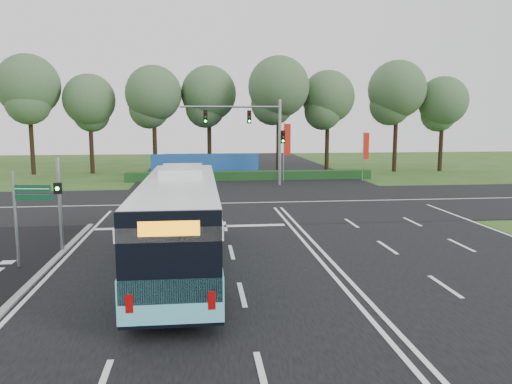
# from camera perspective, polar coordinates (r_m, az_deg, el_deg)

# --- Properties ---
(ground) EXTENTS (120.00, 120.00, 0.00)m
(ground) POSITION_cam_1_polar(r_m,az_deg,el_deg) (20.96, 6.28, -6.69)
(ground) COLOR #294A18
(ground) RESTS_ON ground
(road_main) EXTENTS (20.00, 120.00, 0.04)m
(road_main) POSITION_cam_1_polar(r_m,az_deg,el_deg) (20.96, 6.28, -6.63)
(road_main) COLOR black
(road_main) RESTS_ON ground
(road_cross) EXTENTS (120.00, 14.00, 0.05)m
(road_cross) POSITION_cam_1_polar(r_m,az_deg,el_deg) (32.51, 1.61, -1.23)
(road_cross) COLOR black
(road_cross) RESTS_ON ground
(kerb_strip) EXTENTS (0.25, 18.00, 0.12)m
(kerb_strip) POSITION_cam_1_polar(r_m,az_deg,el_deg) (18.43, -24.07, -9.30)
(kerb_strip) COLOR gray
(kerb_strip) RESTS_ON ground
(city_bus) EXTENTS (2.71, 12.29, 3.52)m
(city_bus) POSITION_cam_1_polar(r_m,az_deg,el_deg) (18.02, -8.66, -3.41)
(city_bus) COLOR #65D9EC
(city_bus) RESTS_ON ground
(pedestrian_signal) EXTENTS (0.34, 0.44, 3.89)m
(pedestrian_signal) POSITION_cam_1_polar(r_m,az_deg,el_deg) (21.70, -21.54, -0.97)
(pedestrian_signal) COLOR gray
(pedestrian_signal) RESTS_ON ground
(street_sign) EXTENTS (1.39, 0.28, 3.58)m
(street_sign) POSITION_cam_1_polar(r_m,az_deg,el_deg) (19.78, -25.02, -1.56)
(street_sign) COLOR gray
(street_sign) RESTS_ON ground
(banner_flag_mid) EXTENTS (0.71, 0.35, 5.14)m
(banner_flag_mid) POSITION_cam_1_polar(r_m,az_deg,el_deg) (44.07, 3.47, 5.58)
(banner_flag_mid) COLOR gray
(banner_flag_mid) RESTS_ON ground
(banner_flag_right) EXTENTS (0.62, 0.24, 4.36)m
(banner_flag_right) POSITION_cam_1_polar(r_m,az_deg,el_deg) (44.86, 12.38, 4.84)
(banner_flag_right) COLOR gray
(banner_flag_right) RESTS_ON ground
(traffic_light_gantry) EXTENTS (8.41, 0.28, 7.00)m
(traffic_light_gantry) POSITION_cam_1_polar(r_m,az_deg,el_deg) (40.53, 0.22, 7.25)
(traffic_light_gantry) COLOR gray
(traffic_light_gantry) RESTS_ON ground
(hedge) EXTENTS (22.00, 1.20, 0.80)m
(hedge) POSITION_cam_1_polar(r_m,az_deg,el_deg) (44.75, -0.65, 1.88)
(hedge) COLOR #153B18
(hedge) RESTS_ON ground
(blue_hoarding) EXTENTS (10.00, 0.30, 2.20)m
(blue_hoarding) POSITION_cam_1_polar(r_m,az_deg,el_deg) (46.94, -5.83, 2.99)
(blue_hoarding) COLOR #1D4E9E
(blue_hoarding) RESTS_ON ground
(eucalyptus_row) EXTENTS (47.19, 8.97, 11.69)m
(eucalyptus_row) POSITION_cam_1_polar(r_m,az_deg,el_deg) (50.80, -2.06, 11.27)
(eucalyptus_row) COLOR black
(eucalyptus_row) RESTS_ON ground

